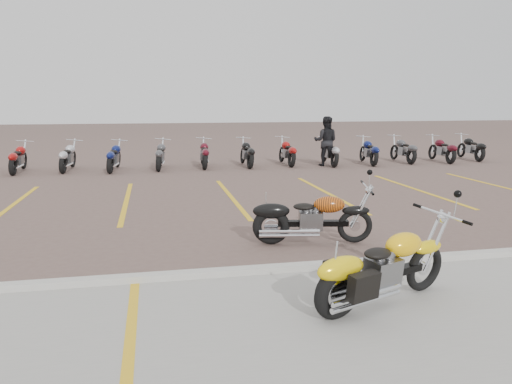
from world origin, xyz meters
The scene contains 9 objects.
ground centered at (0.00, 0.00, 0.00)m, with size 100.00×100.00×0.00m, color brown.
concrete_apron centered at (0.00, -4.50, 0.01)m, with size 60.00×5.00×0.01m, color #9E9B93.
curb centered at (0.00, -2.00, 0.06)m, with size 60.00×0.18×0.12m, color #ADAAA3.
parking_stripes centered at (0.00, 4.00, 0.00)m, with size 38.00×5.50×0.01m, color gold, non-canonical shape.
apron_stripe centered at (-2.30, -4.50, 0.01)m, with size 0.12×5.00×0.00m, color gold.
yellow_cruiser centered at (0.69, -3.40, 0.45)m, with size 2.08×0.94×0.90m.
flame_cruiser centered at (0.68, -0.62, 0.44)m, with size 2.12×0.53×0.88m.
person_b centered at (4.64, 9.70, 0.96)m, with size 0.94×0.73×1.93m, color black.
bg_bike_row centered at (1.54, 10.14, 0.55)m, with size 20.62×2.05×1.10m.
Camera 1 is at (-1.99, -8.84, 2.51)m, focal length 35.00 mm.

